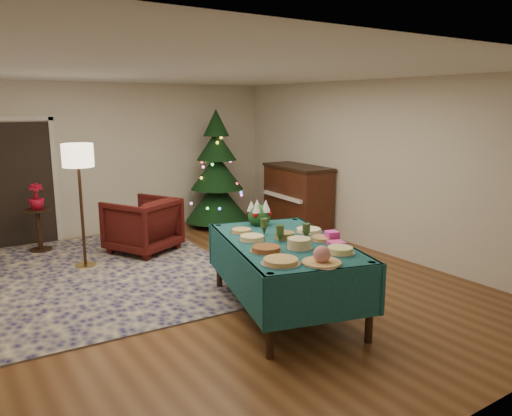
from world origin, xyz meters
TOP-DOWN VIEW (x-y plane):
  - room_shell at (0.00, 0.00)m, footprint 7.00×7.00m
  - doorway at (-1.60, 3.48)m, footprint 1.08×0.04m
  - rug at (-0.94, 1.28)m, footprint 3.41×4.36m
  - buffet_table at (0.31, -1.15)m, footprint 1.77×2.39m
  - platter_0 at (-0.21, -1.77)m, footprint 0.39×0.39m
  - platter_1 at (0.12, -1.99)m, footprint 0.38×0.38m
  - platter_2 at (0.50, -1.84)m, footprint 0.30×0.30m
  - platter_3 at (-0.09, -1.36)m, footprint 0.34×0.34m
  - platter_4 at (0.26, -1.47)m, footprint 0.29×0.29m
  - platter_5 at (0.66, -1.36)m, footprint 0.28×0.28m
  - platter_6 at (0.02, -0.92)m, footprint 0.31×0.31m
  - platter_7 at (0.36, -1.08)m, footprint 0.26×0.26m
  - platter_8 at (0.78, -0.99)m, footprint 0.34×0.34m
  - platter_9 at (0.11, -0.57)m, footprint 0.27×0.27m
  - goblet_0 at (0.28, -0.79)m, footprint 0.09×0.09m
  - goblet_1 at (0.53, -1.25)m, footprint 0.09×0.09m
  - goblet_2 at (0.24, -1.15)m, footprint 0.09×0.09m
  - napkin_stack at (0.67, -1.59)m, footprint 0.20×0.20m
  - gift_box at (0.75, -1.43)m, footprint 0.16×0.16m
  - centerpiece at (0.51, -0.34)m, footprint 0.30×0.30m
  - armchair at (-0.15, 2.00)m, footprint 1.23×1.20m
  - floor_lamp at (-1.13, 1.75)m, footprint 0.43×0.43m
  - side_table at (-1.52, 2.94)m, footprint 0.39×0.39m
  - potted_plant at (-1.52, 2.94)m, footprint 0.23×0.42m
  - christmas_tree at (1.72, 2.90)m, footprint 1.48×1.48m
  - piano at (2.68, 1.63)m, footprint 0.76×1.47m

SIDE VIEW (x-z plane):
  - rug at x=-0.94m, z-range 0.00..0.02m
  - side_table at x=-1.52m, z-range -0.01..0.68m
  - armchair at x=-0.15m, z-range 0.00..0.96m
  - piano at x=2.68m, z-range -0.01..1.22m
  - buffet_table at x=0.31m, z-range 0.25..1.08m
  - potted_plant at x=-1.52m, z-range 0.69..0.92m
  - platter_8 at x=0.78m, z-range 0.83..0.87m
  - platter_5 at x=0.66m, z-range 0.83..0.87m
  - platter_9 at x=0.11m, z-range 0.83..0.87m
  - napkin_stack at x=0.67m, z-range 0.83..0.87m
  - platter_0 at x=-0.21m, z-range 0.83..0.88m
  - platter_3 at x=-0.09m, z-range 0.83..0.89m
  - platter_6 at x=0.02m, z-range 0.83..0.89m
  - platter_2 at x=0.50m, z-range 0.83..0.90m
  - platter_7 at x=0.36m, z-range 0.83..0.91m
  - platter_4 at x=0.26m, z-range 0.83..0.94m
  - gift_box at x=0.75m, z-range 0.83..0.94m
  - platter_1 at x=0.12m, z-range 0.81..0.99m
  - goblet_0 at x=0.28m, z-range 0.84..1.03m
  - goblet_1 at x=0.53m, z-range 0.84..1.03m
  - goblet_2 at x=0.24m, z-range 0.84..1.03m
  - centerpiece at x=0.51m, z-range 0.80..1.15m
  - christmas_tree at x=1.72m, z-range -0.11..2.12m
  - doorway at x=-1.60m, z-range 0.02..2.18m
  - room_shell at x=0.00m, z-range -2.15..4.85m
  - floor_lamp at x=-1.13m, z-range 0.62..2.41m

